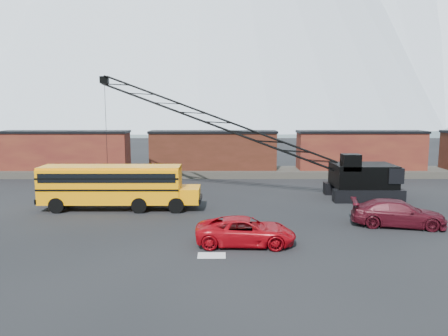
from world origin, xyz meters
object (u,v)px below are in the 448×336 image
Objects in this scene: school_bus at (116,185)px; maroon_suv at (398,213)px; crawler_crane at (231,127)px; red_pickup at (246,231)px.

maroon_suv is (18.69, -4.57, -0.97)m from school_bus.
crawler_crane is at bearing 58.26° from maroon_suv.
red_pickup is 0.22× the size of crawler_crane.
maroon_suv reaches higher than red_pickup.
crawler_crane reaches higher than school_bus.
crawler_crane is (-0.55, 13.41, 4.98)m from red_pickup.
maroon_suv is 0.23× the size of crawler_crane.
red_pickup is 0.95× the size of maroon_suv.
school_bus reaches higher than red_pickup.
school_bus reaches higher than maroon_suv.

